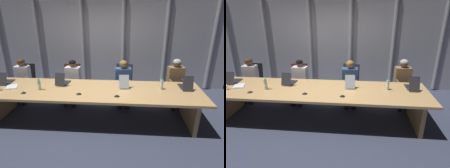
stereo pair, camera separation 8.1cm
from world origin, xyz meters
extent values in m
plane|color=#383D51|center=(0.00, 0.00, 0.00)|extent=(15.08, 15.08, 0.00)
cube|color=tan|center=(0.00, 0.00, 0.71)|extent=(4.70, 1.21, 0.05)
cube|color=black|center=(0.00, 0.00, 0.65)|extent=(3.99, 0.10, 0.06)
cube|color=tan|center=(-2.10, 0.00, 0.34)|extent=(0.08, 1.03, 0.69)
cube|color=tan|center=(2.10, 0.00, 0.34)|extent=(0.08, 1.03, 0.69)
cube|color=#B2B2B7|center=(0.00, 2.11, 1.39)|extent=(7.54, 0.10, 2.78)
cylinder|color=gray|center=(-3.19, 2.06, 1.39)|extent=(0.12, 0.12, 2.73)
cylinder|color=gray|center=(-1.96, 2.06, 1.39)|extent=(0.12, 0.12, 2.73)
cylinder|color=gray|center=(-0.57, 2.06, 1.39)|extent=(0.12, 0.12, 2.73)
cylinder|color=gray|center=(0.64, 2.06, 1.39)|extent=(0.12, 0.12, 2.73)
cylinder|color=gray|center=(1.88, 2.06, 1.39)|extent=(0.12, 0.12, 2.73)
cylinder|color=gray|center=(3.22, 2.06, 1.39)|extent=(0.12, 0.12, 2.73)
cube|color=#2D2D33|center=(-2.03, 0.29, 0.75)|extent=(0.24, 0.31, 0.02)
cube|color=black|center=(-2.04, 0.31, 0.76)|extent=(0.20, 0.18, 0.00)
cube|color=#2D2D33|center=(-2.02, 0.08, 0.89)|extent=(0.22, 0.13, 0.27)
cube|color=black|center=(-2.02, 0.09, 0.89)|extent=(0.20, 0.11, 0.24)
cube|color=#2D2D33|center=(-0.69, 0.32, 0.75)|extent=(0.26, 0.33, 0.02)
cube|color=black|center=(-0.69, 0.34, 0.76)|extent=(0.21, 0.19, 0.00)
cube|color=#2D2D33|center=(-0.71, 0.13, 0.89)|extent=(0.24, 0.11, 0.28)
cube|color=black|center=(-0.71, 0.14, 0.89)|extent=(0.21, 0.10, 0.25)
cube|color=#A8ADB7|center=(0.68, 0.32, 0.75)|extent=(0.23, 0.33, 0.02)
cube|color=black|center=(0.68, 0.35, 0.76)|extent=(0.19, 0.18, 0.00)
cube|color=#A8ADB7|center=(0.70, 0.11, 0.89)|extent=(0.22, 0.14, 0.28)
cube|color=black|center=(0.70, 0.12, 0.89)|extent=(0.20, 0.12, 0.25)
cube|color=#2D2D33|center=(2.02, 0.29, 0.75)|extent=(0.22, 0.33, 0.02)
cube|color=black|center=(2.02, 0.31, 0.76)|extent=(0.19, 0.18, 0.00)
cube|color=#2D2D33|center=(2.02, 0.07, 0.90)|extent=(0.22, 0.11, 0.30)
cube|color=black|center=(2.02, 0.08, 0.90)|extent=(0.20, 0.09, 0.27)
cube|color=black|center=(-2.02, 0.96, 0.43)|extent=(0.50, 0.50, 0.08)
cube|color=black|center=(-2.01, 1.18, 0.70)|extent=(0.44, 0.13, 0.47)
cylinder|color=#262628|center=(-2.02, 0.96, 0.22)|extent=(0.05, 0.05, 0.35)
cylinder|color=black|center=(-2.02, 0.96, 0.02)|extent=(0.60, 0.60, 0.04)
cube|color=#511E19|center=(-0.69, 0.96, 0.43)|extent=(0.54, 0.54, 0.08)
cube|color=#511E19|center=(-0.72, 1.18, 0.71)|extent=(0.44, 0.17, 0.49)
cylinder|color=#262628|center=(-0.69, 0.96, 0.22)|extent=(0.05, 0.05, 0.35)
cylinder|color=black|center=(-0.69, 0.96, 0.02)|extent=(0.60, 0.60, 0.04)
cube|color=#2D2D38|center=(0.67, 0.96, 0.43)|extent=(0.52, 0.52, 0.08)
cube|color=#2D2D38|center=(0.69, 1.18, 0.73)|extent=(0.44, 0.16, 0.52)
cylinder|color=#262628|center=(0.67, 0.96, 0.22)|extent=(0.05, 0.05, 0.35)
cylinder|color=black|center=(0.67, 0.96, 0.02)|extent=(0.60, 0.60, 0.04)
cube|color=#2D2D38|center=(2.03, 0.96, 0.43)|extent=(0.49, 0.49, 0.08)
cube|color=#2D2D38|center=(2.02, 1.18, 0.71)|extent=(0.43, 0.12, 0.47)
cylinder|color=#262628|center=(2.03, 0.96, 0.22)|extent=(0.05, 0.05, 0.35)
cylinder|color=black|center=(2.03, 0.96, 0.02)|extent=(0.60, 0.60, 0.04)
cube|color=silver|center=(-2.02, 0.94, 0.71)|extent=(0.36, 0.23, 0.47)
sphere|color=brown|center=(-2.02, 0.94, 1.04)|extent=(0.19, 0.19, 0.19)
ellipsoid|color=#472D19|center=(-2.02, 0.94, 1.07)|extent=(0.20, 0.20, 0.15)
cylinder|color=silver|center=(-1.87, 0.95, 0.75)|extent=(0.07, 0.14, 0.27)
cylinder|color=brown|center=(-1.86, 0.74, 0.63)|extent=(0.07, 0.30, 0.06)
cylinder|color=silver|center=(-2.16, 0.94, 0.75)|extent=(0.07, 0.14, 0.27)
cylinder|color=brown|center=(-2.16, 0.73, 0.63)|extent=(0.07, 0.30, 0.06)
cylinder|color=#262833|center=(-1.91, 0.75, 0.44)|extent=(0.14, 0.40, 0.13)
cylinder|color=#262833|center=(-1.90, 0.57, 0.23)|extent=(0.11, 0.11, 0.45)
cylinder|color=#262833|center=(-2.11, 0.74, 0.44)|extent=(0.14, 0.40, 0.13)
cylinder|color=#262833|center=(-2.10, 0.56, 0.23)|extent=(0.11, 0.11, 0.45)
cube|color=silver|center=(-0.64, 0.94, 0.71)|extent=(0.39, 0.25, 0.48)
sphere|color=brown|center=(-0.64, 0.94, 1.04)|extent=(0.18, 0.18, 0.18)
ellipsoid|color=black|center=(-0.64, 0.94, 1.06)|extent=(0.19, 0.19, 0.14)
cylinder|color=silver|center=(-0.49, 0.93, 0.76)|extent=(0.08, 0.14, 0.27)
cylinder|color=brown|center=(-0.50, 0.72, 0.64)|extent=(0.09, 0.30, 0.06)
cylinder|color=silver|center=(-0.80, 0.96, 0.76)|extent=(0.08, 0.14, 0.27)
cylinder|color=brown|center=(-0.82, 0.75, 0.64)|extent=(0.09, 0.30, 0.06)
cylinder|color=#262833|center=(-0.56, 0.73, 0.44)|extent=(0.16, 0.41, 0.13)
cylinder|color=#262833|center=(-0.58, 0.56, 0.23)|extent=(0.11, 0.11, 0.45)
cylinder|color=#262833|center=(-0.76, 0.75, 0.44)|extent=(0.16, 0.41, 0.13)
cylinder|color=#262833|center=(-0.78, 0.57, 0.23)|extent=(0.11, 0.11, 0.45)
cube|color=#335184|center=(0.66, 0.94, 0.71)|extent=(0.41, 0.25, 0.47)
sphere|color=#8C6647|center=(0.66, 0.94, 1.05)|extent=(0.20, 0.20, 0.20)
ellipsoid|color=olive|center=(0.66, 0.94, 1.07)|extent=(0.20, 0.20, 0.15)
cylinder|color=#335184|center=(0.83, 0.96, 0.75)|extent=(0.08, 0.14, 0.27)
cylinder|color=#8C6647|center=(0.85, 0.75, 0.64)|extent=(0.09, 0.30, 0.06)
cylinder|color=#335184|center=(0.50, 0.93, 0.75)|extent=(0.08, 0.14, 0.27)
cylinder|color=#8C6647|center=(0.52, 0.72, 0.64)|extent=(0.09, 0.30, 0.06)
cylinder|color=#262833|center=(0.78, 0.75, 0.44)|extent=(0.16, 0.41, 0.13)
cylinder|color=#262833|center=(0.80, 0.57, 0.23)|extent=(0.11, 0.11, 0.45)
cylinder|color=#262833|center=(0.58, 0.73, 0.44)|extent=(0.16, 0.41, 0.13)
cylinder|color=#262833|center=(0.60, 0.56, 0.23)|extent=(0.11, 0.11, 0.45)
cube|color=olive|center=(1.98, 0.94, 0.74)|extent=(0.40, 0.25, 0.54)
sphere|color=brown|center=(1.98, 0.94, 1.11)|extent=(0.19, 0.19, 0.19)
ellipsoid|color=#B2ADA8|center=(1.98, 0.94, 1.13)|extent=(0.20, 0.20, 0.15)
cylinder|color=olive|center=(2.14, 0.96, 0.82)|extent=(0.08, 0.14, 0.27)
cylinder|color=brown|center=(2.16, 0.75, 0.70)|extent=(0.09, 0.30, 0.06)
cylinder|color=olive|center=(1.81, 0.93, 0.82)|extent=(0.08, 0.14, 0.27)
cylinder|color=brown|center=(1.83, 0.72, 0.70)|extent=(0.09, 0.30, 0.06)
cylinder|color=#262833|center=(2.09, 0.75, 0.44)|extent=(0.16, 0.41, 0.13)
cylinder|color=#262833|center=(2.11, 0.57, 0.23)|extent=(0.11, 0.11, 0.45)
cylinder|color=#262833|center=(1.89, 0.73, 0.44)|extent=(0.16, 0.41, 0.13)
cylinder|color=#262833|center=(1.91, 0.56, 0.23)|extent=(0.11, 0.11, 0.45)
cylinder|color=#ADD1B2|center=(-1.08, -0.11, 0.85)|extent=(0.07, 0.07, 0.22)
cylinder|color=white|center=(-1.08, -0.11, 0.84)|extent=(0.07, 0.07, 0.07)
cylinder|color=green|center=(-1.08, -0.11, 0.97)|extent=(0.04, 0.04, 0.02)
cylinder|color=silver|center=(1.49, 0.12, 0.84)|extent=(0.06, 0.06, 0.22)
cylinder|color=white|center=(1.49, 0.12, 0.83)|extent=(0.06, 0.06, 0.06)
cylinder|color=green|center=(1.49, 0.12, 0.96)|extent=(0.03, 0.03, 0.02)
cylinder|color=white|center=(-1.93, -0.21, 0.78)|extent=(0.08, 0.08, 0.10)
torus|color=white|center=(-1.88, -0.21, 0.78)|extent=(0.07, 0.01, 0.07)
cone|color=black|center=(0.57, -0.31, 0.75)|extent=(0.11, 0.11, 0.03)
cone|color=black|center=(-0.20, -0.27, 0.75)|extent=(0.11, 0.11, 0.03)
cone|color=black|center=(-1.34, -0.30, 0.75)|extent=(0.11, 0.11, 0.03)
cube|color=silver|center=(-1.76, 0.00, 0.74)|extent=(0.32, 0.36, 0.02)
cylinder|color=silver|center=(-1.76, -0.14, 0.76)|extent=(0.20, 0.09, 0.01)
camera|label=1|loc=(0.74, -3.72, 2.32)|focal=30.72mm
camera|label=2|loc=(0.82, -3.72, 2.32)|focal=30.72mm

